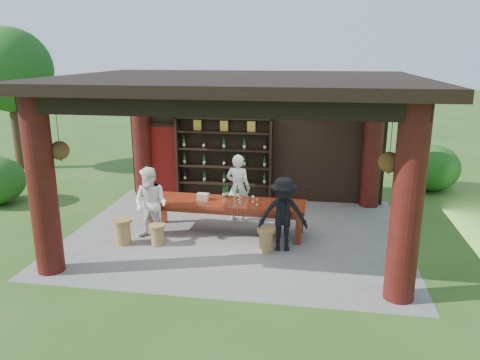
% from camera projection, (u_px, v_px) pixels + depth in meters
% --- Properties ---
extents(ground, '(90.00, 90.00, 0.00)m').
position_uv_depth(ground, '(237.00, 233.00, 10.63)').
color(ground, '#2D5119').
rests_on(ground, ground).
extents(pavilion, '(7.50, 6.00, 3.60)m').
position_uv_depth(pavilion, '(240.00, 138.00, 10.47)').
color(pavilion, slate).
rests_on(pavilion, ground).
extents(wine_shelf, '(2.64, 0.40, 2.32)m').
position_uv_depth(wine_shelf, '(224.00, 159.00, 12.77)').
color(wine_shelf, black).
rests_on(wine_shelf, ground).
extents(tasting_table, '(3.54, 1.02, 0.75)m').
position_uv_depth(tasting_table, '(227.00, 206.00, 10.51)').
color(tasting_table, '#63190E').
rests_on(tasting_table, ground).
extents(stool_near_left, '(0.35, 0.35, 0.45)m').
position_uv_depth(stool_near_left, '(157.00, 234.00, 9.94)').
color(stool_near_left, olive).
rests_on(stool_near_left, ground).
extents(stool_near_right, '(0.37, 0.37, 0.49)m').
position_uv_depth(stool_near_right, '(266.00, 239.00, 9.63)').
color(stool_near_right, olive).
rests_on(stool_near_right, ground).
extents(stool_far_left, '(0.43, 0.43, 0.56)m').
position_uv_depth(stool_far_left, '(122.00, 231.00, 9.98)').
color(stool_far_left, olive).
rests_on(stool_far_left, ground).
extents(host, '(0.67, 0.52, 1.65)m').
position_uv_depth(host, '(238.00, 188.00, 11.23)').
color(host, silver).
rests_on(host, ground).
extents(guest_woman, '(0.91, 0.78, 1.62)m').
position_uv_depth(guest_woman, '(151.00, 204.00, 10.09)').
color(guest_woman, white).
rests_on(guest_woman, ground).
extents(guest_man, '(1.07, 0.69, 1.56)m').
position_uv_depth(guest_man, '(283.00, 214.00, 9.55)').
color(guest_man, black).
rests_on(guest_man, ground).
extents(table_bottles, '(0.40, 0.16, 0.31)m').
position_uv_depth(table_bottles, '(229.00, 191.00, 10.72)').
color(table_bottles, '#194C1E').
rests_on(table_bottles, tasting_table).
extents(table_glasses, '(0.96, 0.37, 0.15)m').
position_uv_depth(table_glasses, '(253.00, 200.00, 10.35)').
color(table_glasses, silver).
rests_on(table_glasses, tasting_table).
extents(napkin_basket, '(0.27, 0.19, 0.14)m').
position_uv_depth(napkin_basket, '(203.00, 197.00, 10.58)').
color(napkin_basket, '#BF6672').
rests_on(napkin_basket, tasting_table).
extents(shrubs, '(20.21, 8.62, 1.36)m').
position_uv_depth(shrubs, '(269.00, 198.00, 11.33)').
color(shrubs, '#194C14').
rests_on(shrubs, ground).
extents(trees, '(21.92, 9.62, 4.80)m').
position_uv_depth(trees, '(403.00, 79.00, 10.95)').
color(trees, '#3F2819').
rests_on(trees, ground).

